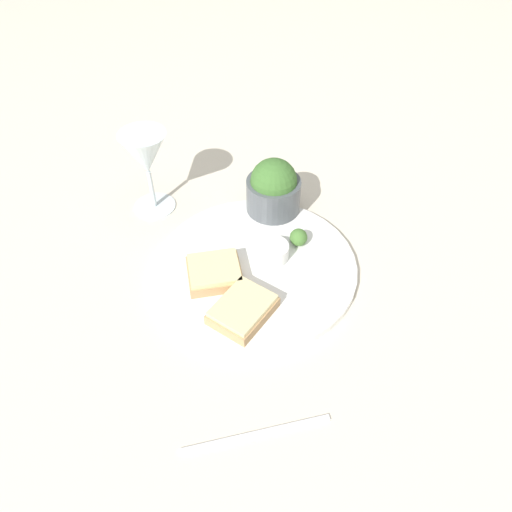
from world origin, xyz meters
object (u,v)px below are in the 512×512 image
(wine_glass, at_px, (146,157))
(salad_bowl, at_px, (273,188))
(fork, at_px, (257,434))
(sauce_ramekin, at_px, (274,253))
(cheese_toast_near, at_px, (243,309))
(cheese_toast_far, at_px, (214,272))

(wine_glass, bearing_deg, salad_bowl, 144.20)
(wine_glass, bearing_deg, fork, 82.81)
(salad_bowl, bearing_deg, fork, 55.50)
(wine_glass, height_order, fork, wine_glass)
(fork, bearing_deg, sauce_ramekin, -126.05)
(sauce_ramekin, height_order, wine_glass, wine_glass)
(cheese_toast_near, height_order, cheese_toast_far, same)
(salad_bowl, xyz_separation_m, fork, (0.25, 0.36, -0.06))
(sauce_ramekin, xyz_separation_m, cheese_toast_far, (0.11, -0.01, -0.00))
(fork, bearing_deg, cheese_toast_far, -105.72)
(cheese_toast_near, distance_m, wine_glass, 0.33)
(salad_bowl, distance_m, fork, 0.44)
(cheese_toast_far, bearing_deg, salad_bowl, -149.99)
(cheese_toast_far, bearing_deg, sauce_ramekin, 172.54)
(sauce_ramekin, relative_size, cheese_toast_near, 0.46)
(salad_bowl, height_order, wine_glass, wine_glass)
(salad_bowl, distance_m, wine_glass, 0.23)
(wine_glass, bearing_deg, cheese_toast_near, 92.28)
(cheese_toast_near, xyz_separation_m, cheese_toast_far, (0.00, -0.09, 0.00))
(cheese_toast_near, distance_m, fork, 0.19)
(salad_bowl, xyz_separation_m, cheese_toast_near, (0.17, 0.19, -0.03))
(cheese_toast_near, xyz_separation_m, wine_glass, (0.01, -0.32, 0.09))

